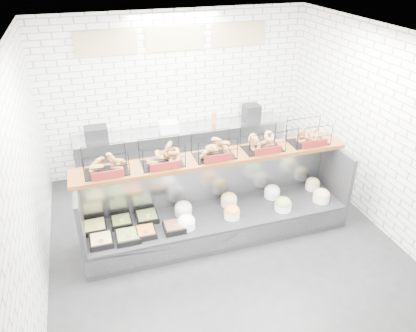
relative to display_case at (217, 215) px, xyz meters
name	(u,v)px	position (x,y,z in m)	size (l,w,h in m)	color
ground	(224,246)	(0.01, -0.34, -0.33)	(5.50, 5.50, 0.00)	black
room_shell	(213,102)	(0.01, 0.26, 1.73)	(5.02, 5.51, 3.01)	white
display_case	(217,215)	(0.00, 0.00, 0.00)	(4.00, 0.90, 1.20)	black
bagel_shelf	(214,149)	(0.01, 0.18, 1.05)	(4.10, 0.50, 0.40)	#49250F
prep_counter	(183,149)	(0.01, 2.09, 0.14)	(4.00, 0.60, 1.20)	#93969B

